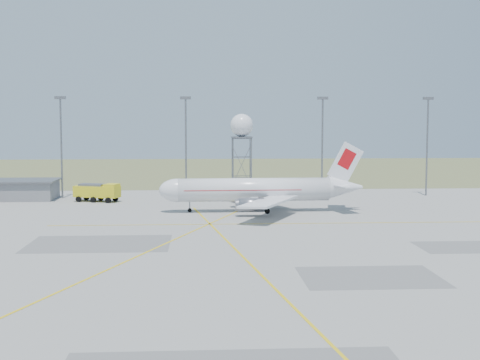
{
  "coord_description": "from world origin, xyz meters",
  "views": [
    {
      "loc": [
        -7.02,
        -70.15,
        15.78
      ],
      "look_at": [
        -0.51,
        40.0,
        5.82
      ],
      "focal_mm": 50.0,
      "sensor_mm": 36.0,
      "label": 1
    }
  ],
  "objects": [
    {
      "name": "radar_tower",
      "position": [
        1.47,
        67.53,
        9.55
      ],
      "size": [
        4.7,
        4.7,
        17.02
      ],
      "color": "slate",
      "rests_on": "ground"
    },
    {
      "name": "mast_b",
      "position": [
        -10.0,
        66.0,
        12.07
      ],
      "size": [
        2.2,
        0.5,
        20.5
      ],
      "color": "slate",
      "rests_on": "ground"
    },
    {
      "name": "grass_strip",
      "position": [
        0.0,
        140.0,
        0.01
      ],
      "size": [
        400.0,
        120.0,
        0.03
      ],
      "primitive_type": "cube",
      "color": "#556537",
      "rests_on": "ground"
    },
    {
      "name": "mast_a",
      "position": [
        -35.0,
        66.0,
        12.07
      ],
      "size": [
        2.2,
        0.5,
        20.5
      ],
      "color": "slate",
      "rests_on": "ground"
    },
    {
      "name": "airliner_main",
      "position": [
        2.68,
        43.78,
        3.7
      ],
      "size": [
        35.48,
        34.51,
        12.07
      ],
      "rotation": [
        0.0,
        0.0,
        3.17
      ],
      "color": "white",
      "rests_on": "ground"
    },
    {
      "name": "fire_truck",
      "position": [
        -26.85,
        59.46,
        1.7
      ],
      "size": [
        9.32,
        5.79,
        3.54
      ],
      "rotation": [
        0.0,
        0.0,
        -0.34
      ],
      "color": "yellow",
      "rests_on": "ground"
    },
    {
      "name": "ground",
      "position": [
        0.0,
        0.0,
        0.0
      ],
      "size": [
        400.0,
        400.0,
        0.0
      ],
      "primitive_type": "plane",
      "color": "#A4A39E",
      "rests_on": "ground"
    },
    {
      "name": "building_grey",
      "position": [
        -45.0,
        64.0,
        1.97
      ],
      "size": [
        19.0,
        10.0,
        3.9
      ],
      "color": "slate",
      "rests_on": "ground"
    },
    {
      "name": "mast_c",
      "position": [
        18.0,
        66.0,
        12.07
      ],
      "size": [
        2.2,
        0.5,
        20.5
      ],
      "color": "slate",
      "rests_on": "ground"
    },
    {
      "name": "mast_d",
      "position": [
        40.0,
        66.0,
        12.07
      ],
      "size": [
        2.2,
        0.5,
        20.5
      ],
      "color": "slate",
      "rests_on": "ground"
    }
  ]
}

